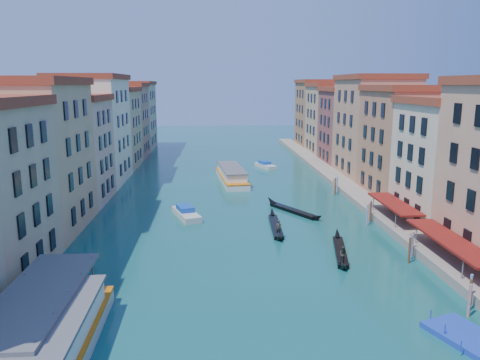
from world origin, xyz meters
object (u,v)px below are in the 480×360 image
Objects in this scene: vaporetto_stop at (40,319)px; gondola_right at (340,250)px; gondola_fore at (276,225)px; vaporetto_far at (232,175)px; blue_dock at (465,336)px; vaporetto_near at (41,358)px.

vaporetto_stop is 1.32× the size of gondola_right.
vaporetto_stop is 34.17m from gondola_fore.
vaporetto_far is 1.56× the size of gondola_right.
vaporetto_far is at bearing 83.52° from blue_dock.
gondola_right reaches higher than blue_dock.
vaporetto_stop is 32.56m from blue_dock.
vaporetto_near is 30.64m from blue_dock.
vaporetto_far reaches higher than blue_dock.
vaporetto_stop reaches higher than gondola_right.
gondola_right is at bearing -56.63° from gondola_fore.
vaporetto_near reaches higher than blue_dock.
blue_dock is (15.26, -60.45, -1.05)m from vaporetto_far.
vaporetto_stop is at bearing 155.27° from blue_dock.
gondola_right is (6.07, -10.21, 0.04)m from gondola_fore.
vaporetto_stop is at bearing 109.21° from vaporetto_near.
vaporetto_near is 1.16× the size of vaporetto_far.
gondola_fore reaches higher than blue_dock.
gondola_right is 19.02m from blue_dock.
vaporetto_stop is at bearing -126.92° from gondola_fore.
blue_dock is at bearing -4.08° from vaporetto_stop.
vaporetto_near reaches higher than gondola_right.
blue_dock is at bearing -66.89° from gondola_fore.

